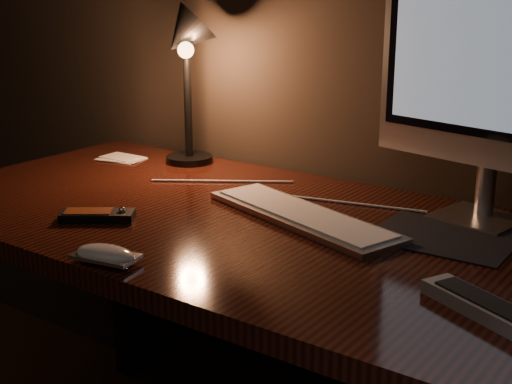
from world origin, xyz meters
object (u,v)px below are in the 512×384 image
Objects in this scene: desk at (280,270)px; monitor at (492,68)px; desk_lamp at (185,58)px; tv_remote at (487,308)px; mouse at (106,257)px; media_remote at (97,215)px; keyboard at (302,215)px.

desk is 0.59m from monitor.
tv_remote is at bearing -10.87° from desk_lamp.
media_remote reaches higher than mouse.
monitor is 2.35× the size of tv_remote.
monitor is at bearing 52.27° from keyboard.
tv_remote reaches higher than keyboard.
keyboard is 0.42m from mouse.
desk is at bearing -173.34° from keyboard.
tv_remote is at bearing -33.68° from media_remote.
keyboard is (0.06, -0.01, 0.14)m from desk.
mouse is at bearing -74.62° from media_remote.
desk is at bearing 7.24° from media_remote.
tv_remote is (0.16, -0.42, -0.29)m from monitor.
tv_remote is (0.51, -0.23, 0.14)m from desk.
monitor reaches higher than keyboard.
monitor is 0.77m from desk_lamp.
media_remote is 0.53m from desk_lamp.
monitor is 0.80m from mouse.
tv_remote is at bearing -57.67° from monitor.
desk_lamp reaches higher than media_remote.
media_remote is at bearing -132.73° from monitor.
keyboard is (-0.29, -0.20, -0.30)m from monitor.
mouse is (-0.09, -0.41, 0.14)m from desk.
media_remote is at bearing -59.48° from desk_lamp.
media_remote is (-0.63, -0.45, -0.30)m from monitor.
monitor reaches higher than mouse.
desk_lamp is (-0.32, 0.59, 0.27)m from mouse.
monitor is at bearing 28.42° from desk.
monitor is 0.54m from tv_remote.
desk is 3.09× the size of monitor.
media_remote is at bearing 130.61° from mouse.
mouse is at bearing -48.06° from desk_lamp.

